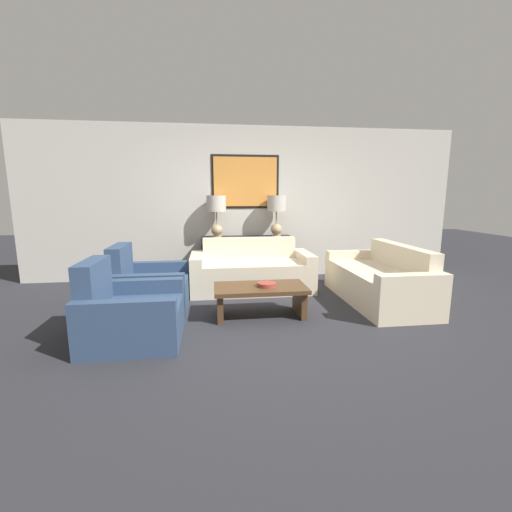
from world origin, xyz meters
TOP-DOWN VIEW (x-y plane):
  - ground_plane at (0.00, 0.00)m, footprint 20.00×20.00m
  - back_wall at (0.00, 2.40)m, footprint 7.66×0.12m
  - console_table at (0.00, 2.13)m, footprint 1.56×0.37m
  - table_lamp_left at (-0.52, 2.13)m, footprint 0.32×0.32m
  - table_lamp_right at (0.52, 2.13)m, footprint 0.32×0.32m
  - couch_by_back_wall at (0.00, 1.47)m, footprint 1.86×0.87m
  - couch_by_side at (1.70, 0.65)m, footprint 0.87×1.86m
  - coffee_table at (-0.03, 0.26)m, footprint 1.12×0.59m
  - decorative_bowl at (0.04, 0.24)m, footprint 0.23×0.23m
  - armchair_near_back_wall at (-1.46, 0.78)m, footprint 0.93×0.94m
  - armchair_near_camera at (-1.46, -0.25)m, footprint 0.93×0.94m

SIDE VIEW (x-z plane):
  - ground_plane at x=0.00m, z-range 0.00..0.00m
  - armchair_near_back_wall at x=-1.46m, z-range -0.15..0.69m
  - armchair_near_camera at x=-1.46m, z-range -0.15..0.69m
  - coffee_table at x=-0.03m, z-range 0.09..0.47m
  - couch_by_back_wall at x=0.00m, z-range -0.11..0.68m
  - couch_by_side at x=1.70m, z-range -0.11..0.68m
  - console_table at x=0.00m, z-range 0.00..0.76m
  - decorative_bowl at x=0.04m, z-range 0.38..0.43m
  - table_lamp_left at x=-0.52m, z-range 0.88..1.58m
  - table_lamp_right at x=0.52m, z-range 0.88..1.58m
  - back_wall at x=0.00m, z-range 0.01..2.66m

